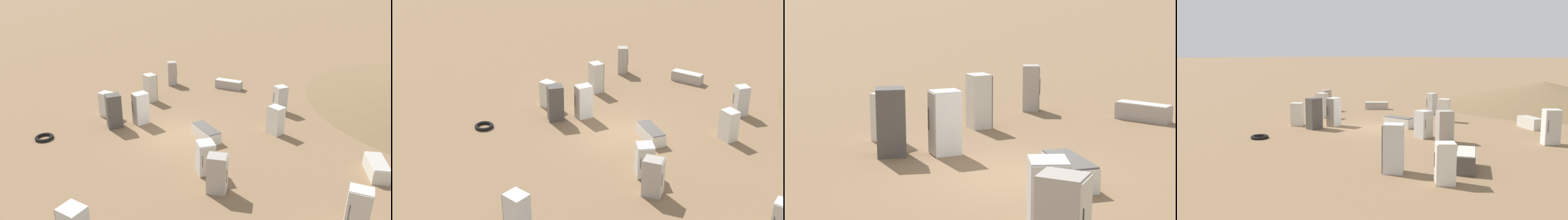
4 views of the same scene
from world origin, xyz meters
TOP-DOWN VIEW (x-y plane):
  - ground_plane at (0.00, 0.00)m, footprint 1000.00×1000.00m
  - discarded_fridge_1 at (6.31, 4.88)m, footprint 1.57×1.80m
  - discarded_fridge_2 at (1.24, -0.99)m, footprint 0.76×1.84m
  - discarded_fridge_4 at (-2.46, 2.56)m, footprint 0.82×0.76m
  - discarded_fridge_5 at (-0.61, -5.20)m, footprint 0.99×0.97m
  - discarded_fridge_6 at (3.21, 7.47)m, footprint 0.75×0.73m
  - discarded_fridge_7 at (-2.39, 4.19)m, footprint 0.91×0.93m
  - discarded_fridge_9 at (4.72, -2.14)m, footprint 0.72×0.86m
  - discarded_fridge_10 at (0.69, 5.25)m, footprint 0.76×0.78m
  - discarded_fridge_12 at (-6.28, -6.19)m, footprint 0.94×1.00m
  - discarded_fridge_13 at (-0.34, -3.78)m, footprint 0.85×0.90m
  - discarded_fridge_14 at (-1.02, 2.34)m, footprint 0.86×0.68m
  - discarded_fridge_15 at (6.79, 0.02)m, footprint 0.68×0.65m
  - scrap_tire at (-6.09, 2.79)m, footprint 0.92×0.92m

SIDE VIEW (x-z plane):
  - ground_plane at x=0.00m, z-range 0.00..0.00m
  - scrap_tire at x=-6.09m, z-range 0.00..0.16m
  - discarded_fridge_1 at x=6.31m, z-range 0.00..0.59m
  - discarded_fridge_2 at x=1.24m, z-range 0.00..0.62m
  - discarded_fridge_7 at x=-2.39m, z-range 0.00..1.43m
  - discarded_fridge_13 at x=-0.34m, z-range 0.00..1.46m
  - discarded_fridge_9 at x=4.72m, z-range 0.00..1.51m
  - discarded_fridge_15 at x=6.79m, z-range 0.00..1.59m
  - discarded_fridge_5 at x=-0.61m, z-range 0.00..1.62m
  - discarded_fridge_6 at x=3.21m, z-range 0.00..1.65m
  - discarded_fridge_10 at x=0.69m, z-range 0.00..1.73m
  - discarded_fridge_14 at x=-1.02m, z-range 0.00..1.76m
  - discarded_fridge_4 at x=-2.46m, z-range 0.00..1.85m
  - discarded_fridge_12 at x=-6.28m, z-range 0.00..1.87m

